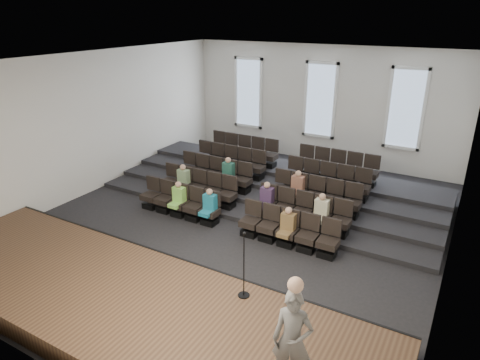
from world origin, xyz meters
name	(u,v)px	position (x,y,z in m)	size (l,w,h in m)	color
ground	(239,221)	(0.00, 0.00, 0.00)	(14.00, 14.00, 0.00)	black
ceiling	(239,60)	(0.00, 0.00, 5.01)	(12.00, 14.00, 0.02)	white
wall_back	(320,105)	(0.00, 7.02, 2.50)	(12.00, 0.04, 5.00)	silver
wall_front	(28,256)	(0.00, -7.02, 2.50)	(12.00, 0.04, 5.00)	silver
wall_left	(96,122)	(-6.02, 0.00, 2.50)	(0.04, 14.00, 5.00)	silver
wall_right	(463,185)	(6.02, 0.00, 2.50)	(0.04, 14.00, 5.00)	silver
stage	(124,303)	(0.00, -5.10, 0.25)	(11.80, 3.60, 0.50)	#4D3521
stage_lip	(174,265)	(0.00, -3.33, 0.25)	(11.80, 0.06, 0.52)	black
risers	(281,183)	(0.00, 3.17, 0.20)	(11.80, 4.80, 0.60)	black
seating_rows	(262,186)	(0.00, 1.54, 0.68)	(6.80, 4.70, 1.67)	black
windows	(320,100)	(0.00, 6.95, 2.70)	(8.44, 0.10, 3.24)	white
audience	(244,195)	(0.00, 0.32, 0.81)	(5.45, 2.64, 1.10)	#89D354
speaker	(292,340)	(4.14, -5.49, 1.40)	(0.65, 0.43, 1.79)	#5E5C59
mic_stand	(244,278)	(2.33, -3.84, 0.96)	(0.26, 0.26, 1.56)	black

